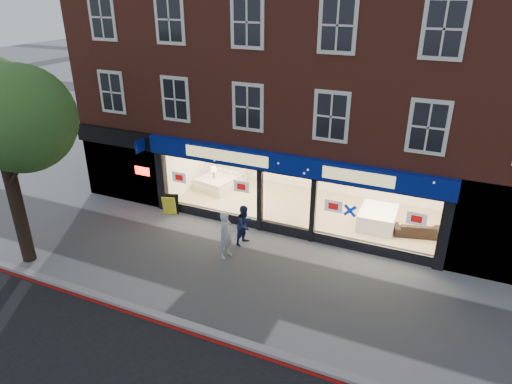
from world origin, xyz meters
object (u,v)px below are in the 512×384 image
Objects in this scene: a_board at (171,205)px; mattress_stack at (378,218)px; pedestrian_grey at (226,235)px; sofa at (417,229)px; display_bed at (221,181)px; pedestrian_blue at (245,225)px.

mattress_stack is at bearing -2.15° from a_board.
sofa is at bearing -37.69° from pedestrian_grey.
display_bed is at bearing 173.69° from mattress_stack.
a_board is at bearing -163.89° from mattress_stack.
display_bed is 2.61× the size of a_board.
pedestrian_blue is at bearing 13.18° from sofa.
a_board is at bearing -1.78° from sofa.
mattress_stack is 5.29m from pedestrian_blue.
pedestrian_blue is (-5.73, -3.03, 0.42)m from sofa.
pedestrian_blue is at bearing -143.20° from mattress_stack.
display_bed reaches higher than mattress_stack.
a_board is (-0.66, -3.13, 0.02)m from display_bed.
mattress_stack is at bearing -37.42° from pedestrian_blue.
pedestrian_grey is at bearing -48.19° from display_bed.
sofa is 1.11× the size of pedestrian_blue.
a_board is 0.56× the size of pedestrian_blue.
sofa is 7.23m from pedestrian_grey.
display_bed is 1.32× the size of pedestrian_grey.
display_bed is at bearing 59.93° from a_board.
mattress_stack is 1.51m from sofa.
pedestrian_blue reaches higher than a_board.
a_board reaches higher than mattress_stack.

